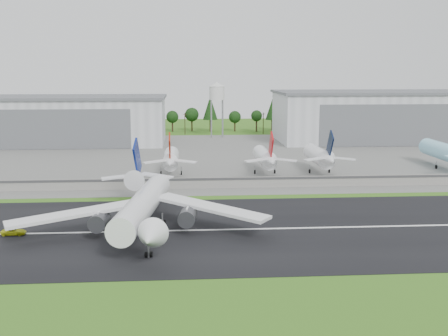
{
  "coord_description": "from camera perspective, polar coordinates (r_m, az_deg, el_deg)",
  "views": [
    {
      "loc": [
        -22.74,
        -112.5,
        35.98
      ],
      "look_at": [
        -11.72,
        40.0,
        9.0
      ],
      "focal_mm": 45.0,
      "sensor_mm": 36.0,
      "label": 1
    }
  ],
  "objects": [
    {
      "name": "utility_poles",
      "position": [
        315.38,
        0.03,
        3.46
      ],
      "size": [
        230.0,
        3.0,
        12.0
      ],
      "primitive_type": null,
      "color": "black",
      "rests_on": "ground"
    },
    {
      "name": "water_tower",
      "position": [
        298.24,
        -0.73,
        7.81
      ],
      "size": [
        8.4,
        8.4,
        29.4
      ],
      "color": "#99999E",
      "rests_on": "ground"
    },
    {
      "name": "parked_jet_red_b",
      "position": [
        193.43,
        4.25,
        1.05
      ],
      "size": [
        7.36,
        31.29,
        16.46
      ],
      "color": "white",
      "rests_on": "ground"
    },
    {
      "name": "runway_centerline",
      "position": [
        129.65,
        6.17,
        -6.11
      ],
      "size": [
        220.0,
        1.0,
        0.02
      ],
      "primitive_type": "cube",
      "color": "white",
      "rests_on": "runway"
    },
    {
      "name": "parked_jet_red_a",
      "position": [
        191.44,
        -5.42,
        0.93
      ],
      "size": [
        7.36,
        31.29,
        16.39
      ],
      "color": "white",
      "rests_on": "ground"
    },
    {
      "name": "apron",
      "position": [
        236.35,
        1.44,
        1.26
      ],
      "size": [
        320.0,
        150.0,
        0.1
      ],
      "primitive_type": "cube",
      "color": "slate",
      "rests_on": "ground"
    },
    {
      "name": "parked_jet_navy",
      "position": [
        197.16,
        9.81,
        1.16
      ],
      "size": [
        7.36,
        31.29,
        16.66
      ],
      "color": "white",
      "rests_on": "ground"
    },
    {
      "name": "main_airliner",
      "position": [
        126.3,
        -8.21,
        -4.35
      ],
      "size": [
        56.86,
        59.25,
        18.17
      ],
      "rotation": [
        0.0,
        0.0,
        3.02
      ],
      "color": "white",
      "rests_on": "runway"
    },
    {
      "name": "ground",
      "position": [
        120.28,
        7.02,
        -7.48
      ],
      "size": [
        600.0,
        600.0,
        0.0
      ],
      "primitive_type": "plane",
      "color": "#365D16",
      "rests_on": "ground"
    },
    {
      "name": "hangar_west",
      "position": [
        284.31,
        -15.79,
        4.72
      ],
      "size": [
        97.0,
        44.0,
        23.2
      ],
      "color": "silver",
      "rests_on": "ground"
    },
    {
      "name": "treeline",
      "position": [
        330.25,
        -0.16,
        3.75
      ],
      "size": [
        320.0,
        16.0,
        22.0
      ],
      "primitive_type": null,
      "color": "black",
      "rests_on": "ground"
    },
    {
      "name": "blast_fence",
      "position": [
        172.44,
        3.53,
        -1.44
      ],
      "size": [
        240.0,
        0.61,
        3.5
      ],
      "color": "gray",
      "rests_on": "ground"
    },
    {
      "name": "hangar_east",
      "position": [
        295.06,
        15.29,
        5.12
      ],
      "size": [
        102.0,
        47.0,
        25.2
      ],
      "color": "silver",
      "rests_on": "ground"
    },
    {
      "name": "ground_vehicle",
      "position": [
        132.17,
        -20.58,
        -6.07
      ],
      "size": [
        5.32,
        2.46,
        1.48
      ],
      "primitive_type": "imported",
      "rotation": [
        0.0,
        0.0,
        1.57
      ],
      "color": "#BFC517",
      "rests_on": "runway"
    },
    {
      "name": "runway",
      "position": [
        129.67,
        6.17,
        -6.14
      ],
      "size": [
        320.0,
        60.0,
        0.1
      ],
      "primitive_type": "cube",
      "color": "black",
      "rests_on": "ground"
    },
    {
      "name": "parked_jet_skyblue",
      "position": [
        218.27,
        21.83,
        1.5
      ],
      "size": [
        7.36,
        37.29,
        16.96
      ],
      "color": "#91DEFB",
      "rests_on": "ground"
    }
  ]
}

